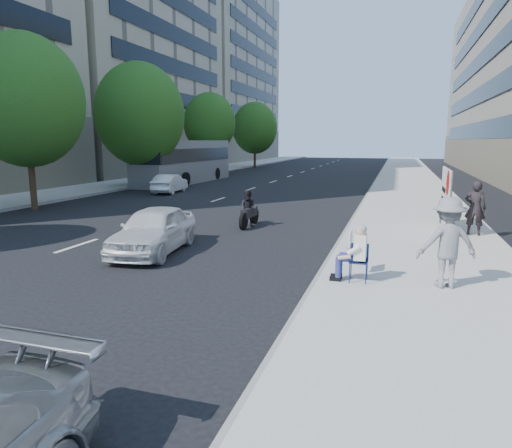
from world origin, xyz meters
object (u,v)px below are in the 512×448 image
(pedestrian_woman, at_px, (475,208))
(white_sedan_near, at_px, (154,230))
(motorcycle, at_px, (249,211))
(seated_protester, at_px, (354,250))
(white_sedan_mid, at_px, (170,184))
(protest_banner, at_px, (445,195))
(jogger, at_px, (447,243))
(bus, at_px, (185,162))

(pedestrian_woman, bearing_deg, white_sedan_near, 44.29)
(white_sedan_near, xyz_separation_m, motorcycle, (1.44, 4.70, -0.05))
(seated_protester, bearing_deg, motorcycle, 125.95)
(seated_protester, relative_size, white_sedan_mid, 0.37)
(pedestrian_woman, height_order, protest_banner, protest_banner)
(jogger, xyz_separation_m, white_sedan_near, (-7.96, 1.46, -0.45))
(jogger, bearing_deg, motorcycle, -59.82)
(seated_protester, xyz_separation_m, white_sedan_mid, (-13.06, 15.99, -0.29))
(seated_protester, bearing_deg, white_sedan_mid, 129.24)
(pedestrian_woman, distance_m, motorcycle, 7.99)
(seated_protester, distance_m, white_sedan_near, 6.23)
(protest_banner, bearing_deg, white_sedan_mid, 149.86)
(white_sedan_mid, bearing_deg, pedestrian_woman, 142.52)
(white_sedan_mid, bearing_deg, motorcycle, 123.80)
(bus, bearing_deg, white_sedan_mid, -70.08)
(pedestrian_woman, bearing_deg, bus, -24.19)
(white_sedan_near, height_order, white_sedan_mid, white_sedan_near)
(protest_banner, relative_size, bus, 0.25)
(seated_protester, relative_size, protest_banner, 0.43)
(seated_protester, height_order, white_sedan_mid, seated_protester)
(seated_protester, xyz_separation_m, motorcycle, (-4.58, 6.31, -0.24))
(protest_banner, relative_size, white_sedan_mid, 0.86)
(white_sedan_near, bearing_deg, pedestrian_woman, 20.35)
(pedestrian_woman, distance_m, white_sedan_mid, 19.02)
(jogger, distance_m, bus, 28.49)
(pedestrian_woman, xyz_separation_m, protest_banner, (-0.91, 0.49, 0.33))
(white_sedan_near, xyz_separation_m, bus, (-9.27, 21.22, 0.95))
(white_sedan_near, height_order, bus, bus)
(bus, bearing_deg, pedestrian_woman, -39.33)
(pedestrian_woman, distance_m, protest_banner, 1.09)
(motorcycle, bearing_deg, white_sedan_near, -104.16)
(protest_banner, height_order, white_sedan_mid, protest_banner)
(jogger, relative_size, white_sedan_mid, 0.55)
(pedestrian_woman, relative_size, protest_banner, 0.60)
(jogger, bearing_deg, protest_banner, -111.02)
(seated_protester, xyz_separation_m, pedestrian_woman, (3.40, 6.47, 0.19))
(white_sedan_mid, bearing_deg, seated_protester, 121.80)
(protest_banner, bearing_deg, seated_protester, -109.70)
(motorcycle, xyz_separation_m, bus, (-10.71, 16.52, 1.00))
(protest_banner, height_order, motorcycle, protest_banner)
(jogger, height_order, protest_banner, protest_banner)
(pedestrian_woman, height_order, motorcycle, pedestrian_woman)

